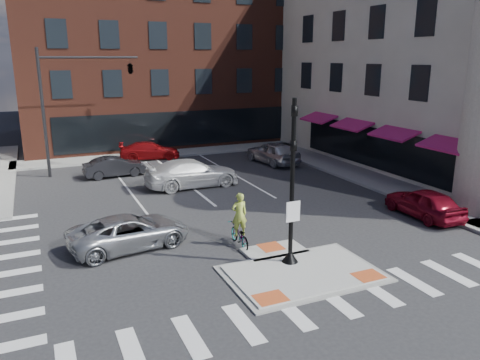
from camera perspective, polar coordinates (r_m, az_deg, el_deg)
name	(u,v)px	position (r m, az deg, el deg)	size (l,w,h in m)	color
ground	(295,269)	(17.34, 6.76, -10.71)	(120.00, 120.00, 0.00)	#28282B
refuge_island	(299,270)	(17.12, 7.21, -10.89)	(5.40, 4.65, 0.13)	gray
sidewalk_e	(362,175)	(30.98, 14.61, 0.56)	(3.00, 24.00, 0.15)	gray
sidewalk_n	(188,151)	(37.82, -6.36, 3.48)	(26.00, 3.00, 0.15)	gray
building_n	(153,53)	(46.73, -10.52, 15.00)	(24.40, 18.40, 15.50)	#59271B
building_e	(477,48)	(38.74, 26.95, 14.15)	(21.90, 23.90, 17.70)	beige
building_far_left	(63,76)	(65.56, -20.76, 11.73)	(10.00, 12.00, 10.00)	slate
building_far_right	(158,67)	(69.55, -9.95, 13.40)	(12.00, 12.00, 12.00)	brown
signal_pole	(292,204)	(16.79, 6.31, -2.91)	(0.60, 0.60, 5.98)	black
mast_arm_signal	(108,77)	(31.75, -15.84, 12.03)	(6.10, 2.24, 8.00)	black
silver_suv	(130,232)	(19.29, -13.28, -6.15)	(2.23, 4.83, 1.34)	#A9ACB1
red_sedan	(424,203)	(23.94, 21.53, -2.59)	(1.67, 4.15, 1.41)	maroon
white_pickup	(192,173)	(27.62, -5.86, 0.83)	(2.26, 5.56, 1.61)	silver
bg_car_dark	(115,167)	(30.90, -15.03, 1.57)	(1.35, 3.86, 1.27)	#222327
bg_car_silver	(273,152)	(33.62, 4.00, 3.38)	(1.90, 4.71, 1.61)	silver
bg_car_red	(150,151)	(35.70, -10.96, 3.55)	(1.79, 4.41, 1.28)	maroon
cyclist	(239,228)	(18.92, -0.09, -5.90)	(0.69, 1.79, 2.23)	#3F3F44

